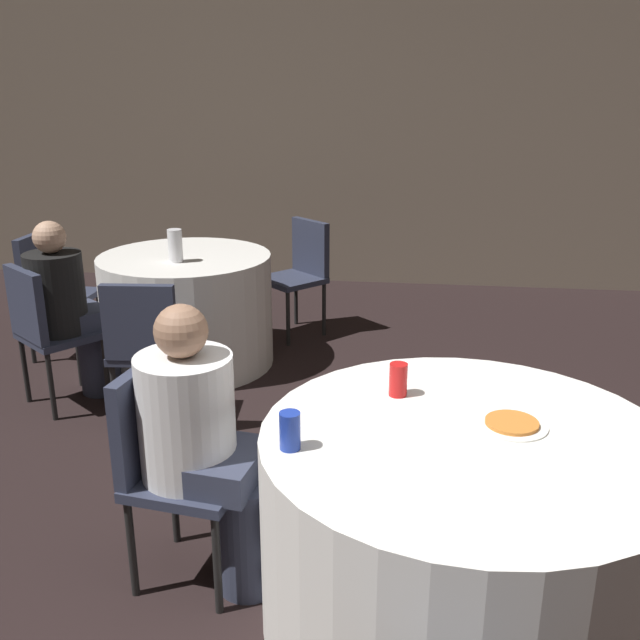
# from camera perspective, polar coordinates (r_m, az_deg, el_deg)

# --- Properties ---
(ground_plane) EXTENTS (16.00, 16.00, 0.00)m
(ground_plane) POSITION_cam_1_polar(r_m,az_deg,el_deg) (2.79, 6.21, -22.61)
(ground_plane) COLOR black
(wall_back) EXTENTS (16.00, 0.06, 2.80)m
(wall_back) POSITION_cam_1_polar(r_m,az_deg,el_deg) (6.62, 7.52, 14.76)
(wall_back) COLOR #7A6B5B
(wall_back) RESTS_ON ground_plane
(table_near) EXTENTS (1.35, 1.35, 0.75)m
(table_near) POSITION_cam_1_polar(r_m,az_deg,el_deg) (2.56, 11.18, -16.46)
(table_near) COLOR white
(table_near) RESTS_ON ground_plane
(table_far) EXTENTS (1.13, 1.13, 0.75)m
(table_far) POSITION_cam_1_polar(r_m,az_deg,el_deg) (4.84, -10.55, 0.78)
(table_far) COLOR white
(table_far) RESTS_ON ground_plane
(chair_near_west) EXTENTS (0.46, 0.46, 0.85)m
(chair_near_west) POSITION_cam_1_polar(r_m,az_deg,el_deg) (2.75, -12.11, -10.41)
(chair_near_west) COLOR #2D3347
(chair_near_west) RESTS_ON ground_plane
(chair_far_west) EXTENTS (0.42, 0.41, 0.85)m
(chair_far_west) POSITION_cam_1_polar(r_m,az_deg,el_deg) (5.20, -20.84, 2.73)
(chair_far_west) COLOR #2D3347
(chair_far_west) RESTS_ON ground_plane
(chair_far_southwest) EXTENTS (0.56, 0.56, 0.85)m
(chair_far_southwest) POSITION_cam_1_polar(r_m,az_deg,el_deg) (4.35, -21.16, -0.28)
(chair_far_southwest) COLOR #2D3347
(chair_far_southwest) RESTS_ON ground_plane
(chair_far_northeast) EXTENTS (0.57, 0.57, 0.85)m
(chair_far_northeast) POSITION_cam_1_polar(r_m,az_deg,el_deg) (5.32, -1.53, 4.32)
(chair_far_northeast) COLOR #2D3347
(chair_far_northeast) RESTS_ON ground_plane
(chair_far_south) EXTENTS (0.43, 0.44, 0.85)m
(chair_far_south) POSITION_cam_1_polar(r_m,az_deg,el_deg) (3.90, -13.74, -1.63)
(chair_far_south) COLOR #2D3347
(chair_far_south) RESTS_ON ground_plane
(person_black_shirt) EXTENTS (0.45, 0.47, 1.09)m
(person_black_shirt) POSITION_cam_1_polar(r_m,az_deg,el_deg) (4.40, -19.29, 0.64)
(person_black_shirt) COLOR #33384C
(person_black_shirt) RESTS_ON ground_plane
(person_white_shirt) EXTENTS (0.51, 0.38, 1.10)m
(person_white_shirt) POSITION_cam_1_polar(r_m,az_deg,el_deg) (2.67, -9.13, -10.03)
(person_white_shirt) COLOR #33384C
(person_white_shirt) RESTS_ON ground_plane
(pizza_plate_near) EXTENTS (0.24, 0.24, 0.02)m
(pizza_plate_near) POSITION_cam_1_polar(r_m,az_deg,el_deg) (2.46, 15.09, -8.02)
(pizza_plate_near) COLOR white
(pizza_plate_near) RESTS_ON table_near
(soda_can_red) EXTENTS (0.07, 0.07, 0.12)m
(soda_can_red) POSITION_cam_1_polar(r_m,az_deg,el_deg) (2.59, 6.28, -4.76)
(soda_can_red) COLOR red
(soda_can_red) RESTS_ON table_near
(soda_can_blue) EXTENTS (0.07, 0.07, 0.12)m
(soda_can_blue) POSITION_cam_1_polar(r_m,az_deg,el_deg) (2.22, -2.42, -8.84)
(soda_can_blue) COLOR #1E38A5
(soda_can_blue) RESTS_ON table_near
(bottle_far) EXTENTS (0.09, 0.09, 0.21)m
(bottle_far) POSITION_cam_1_polar(r_m,az_deg,el_deg) (4.55, -11.51, 5.84)
(bottle_far) COLOR white
(bottle_far) RESTS_ON table_far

